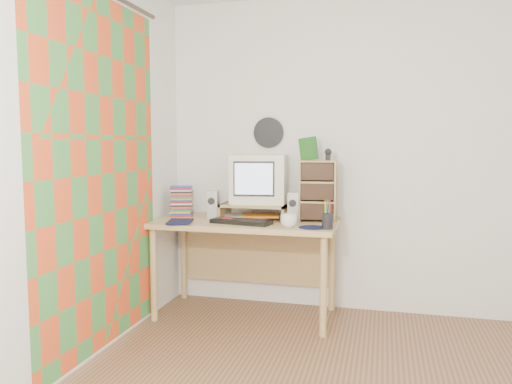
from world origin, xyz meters
The scene contains 20 objects.
back_wall centered at (0.00, 1.75, 1.25)m, with size 3.50×3.50×0.00m, color white.
left_wall centered at (-1.75, 0.00, 1.25)m, with size 3.50×3.50×0.00m, color white.
curtain centered at (-1.71, 0.48, 1.15)m, with size 2.20×2.20×0.00m, color #F15222.
wall_disc centered at (-0.93, 1.73, 1.43)m, with size 0.25×0.25×0.02m, color black.
desk centered at (-1.03, 1.44, 0.62)m, with size 1.40×0.70×0.75m.
monitor_riser centered at (-0.98, 1.48, 0.84)m, with size 0.52×0.30×0.12m.
crt_monitor centered at (-0.96, 1.53, 1.06)m, with size 0.40×0.40×0.38m, color white.
speaker_left centered at (-1.30, 1.42, 0.86)m, with size 0.08×0.08×0.22m, color #B0AFB4.
speaker_right centered at (-0.66, 1.43, 0.86)m, with size 0.08×0.08×0.22m, color #B0AFB4.
keyboard centered at (-1.02, 1.22, 0.77)m, with size 0.46×0.15×0.03m, color black.
dvd_stack centered at (-1.61, 1.49, 0.87)m, with size 0.17×0.12×0.25m, color brown, non-canonical shape.
cd_rack centered at (-0.49, 1.49, 0.98)m, with size 0.28×0.15×0.46m, color tan.
mug centered at (-0.65, 1.16, 0.80)m, with size 0.12×0.12×0.10m, color white.
diary centered at (-1.55, 1.11, 0.77)m, with size 0.21×0.16×0.04m, color #0E1135.
mousepad centered at (-0.48, 1.18, 0.75)m, with size 0.20×0.20×0.00m, color #101437.
pen_cup centered at (-0.38, 1.15, 0.83)m, with size 0.08×0.08×0.16m, color black, non-canonical shape.
papers centered at (-1.01, 1.46, 0.77)m, with size 0.33×0.24×0.04m, color silver, non-canonical shape.
red_box centered at (-1.13, 1.24, 0.77)m, with size 0.08×0.05×0.04m, color red.
game_box centered at (-0.56, 1.47, 1.30)m, with size 0.13×0.03×0.17m, color #1A5919.
webcam centered at (-0.41, 1.45, 1.26)m, with size 0.05×0.05×0.09m, color black, non-canonical shape.
Camera 1 is at (-0.00, -2.28, 1.34)m, focal length 35.00 mm.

